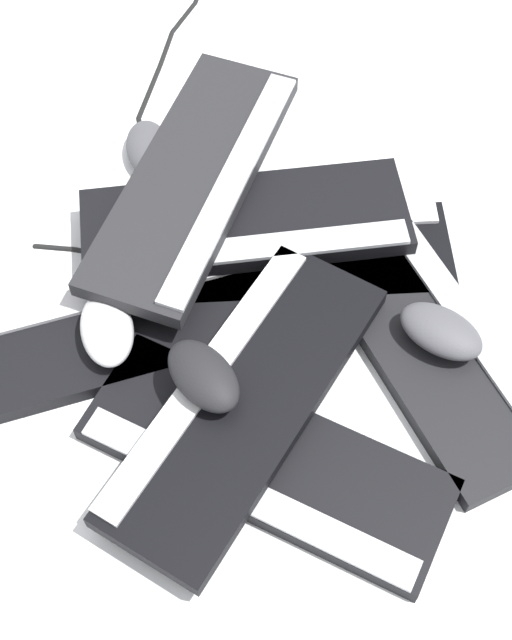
{
  "coord_description": "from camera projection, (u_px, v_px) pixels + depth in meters",
  "views": [
    {
      "loc": [
        0.08,
        -0.53,
        1.0
      ],
      "look_at": [
        -0.03,
        0.05,
        0.04
      ],
      "focal_mm": 50.0,
      "sensor_mm": 36.0,
      "label": 1
    }
  ],
  "objects": [
    {
      "name": "keyboard_1",
      "position": [
        289.0,
        255.0,
        1.21
      ],
      "size": [
        0.46,
        0.26,
        0.03
      ],
      "color": "black",
      "rests_on": "ground"
    },
    {
      "name": "keyboard_2",
      "position": [
        102.0,
        337.0,
        1.14
      ],
      "size": [
        0.46,
        0.35,
        0.03
      ],
      "color": "black",
      "rests_on": "ground"
    },
    {
      "name": "keyboard_6",
      "position": [
        195.0,
        179.0,
        1.2
      ],
      "size": [
        0.22,
        0.46,
        0.03
      ],
      "color": "#232326",
      "rests_on": "keyboard_4"
    },
    {
      "name": "ground_plane",
      "position": [
        274.0,
        373.0,
        1.13
      ],
      "size": [
        3.2,
        3.2,
        0.0
      ],
      "primitive_type": "plane",
      "color": "white"
    },
    {
      "name": "mouse_3",
      "position": [
        441.0,
        331.0,
        1.1
      ],
      "size": [
        0.13,
        0.1,
        0.04
      ],
      "primitive_type": "ellipsoid",
      "rotation": [
        0.0,
        0.0,
        5.88
      ],
      "color": "#4C4C51",
      "rests_on": "keyboard_0"
    },
    {
      "name": "mouse_0",
      "position": [
        203.0,
        376.0,
        1.04
      ],
      "size": [
        0.13,
        0.12,
        0.04
      ],
      "primitive_type": "ellipsoid",
      "rotation": [
        0.0,
        0.0,
        5.58
      ],
      "color": "black",
      "rests_on": "keyboard_5"
    },
    {
      "name": "keyboard_4",
      "position": [
        245.0,
        223.0,
        1.2
      ],
      "size": [
        0.46,
        0.29,
        0.03
      ],
      "color": "black",
      "rests_on": "keyboard_1"
    },
    {
      "name": "mouse_4",
      "position": [
        107.0,
        329.0,
        1.11
      ],
      "size": [
        0.1,
        0.13,
        0.04
      ],
      "primitive_type": "ellipsoid",
      "rotation": [
        0.0,
        0.0,
        1.98
      ],
      "color": "silver",
      "rests_on": "keyboard_2"
    },
    {
      "name": "cable_0",
      "position": [
        152.0,
        133.0,
        1.34
      ],
      "size": [
        0.2,
        0.6,
        0.01
      ],
      "color": "black",
      "rests_on": "ground"
    },
    {
      "name": "mouse_1",
      "position": [
        149.0,
        149.0,
        1.3
      ],
      "size": [
        0.1,
        0.13,
        0.04
      ],
      "primitive_type": "ellipsoid",
      "rotation": [
        0.0,
        0.0,
        5.13
      ],
      "color": "#4C4C51",
      "rests_on": "ground"
    },
    {
      "name": "keyboard_5",
      "position": [
        244.0,
        400.0,
        1.06
      ],
      "size": [
        0.29,
        0.46,
        0.03
      ],
      "color": "black",
      "rests_on": "keyboard_3"
    },
    {
      "name": "keyboard_3",
      "position": [
        265.0,
        461.0,
        1.05
      ],
      "size": [
        0.46,
        0.26,
        0.03
      ],
      "color": "black",
      "rests_on": "ground"
    },
    {
      "name": "keyboard_0",
      "position": [
        425.0,
        335.0,
        1.14
      ],
      "size": [
        0.39,
        0.44,
        0.03
      ],
      "color": "black",
      "rests_on": "ground"
    }
  ]
}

